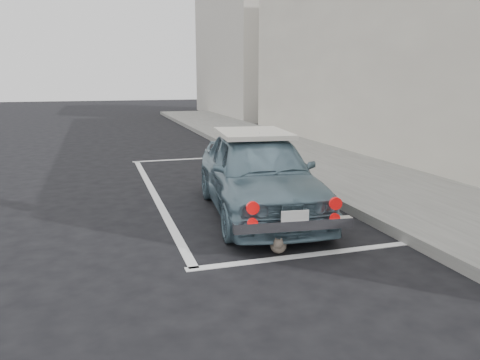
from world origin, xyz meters
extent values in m
plane|color=black|center=(0.00, 0.00, 0.00)|extent=(80.00, 80.00, 0.00)
cube|color=slate|center=(3.20, 2.00, 0.07)|extent=(2.80, 40.00, 0.15)
cube|color=beige|center=(6.35, 4.00, 3.50)|extent=(3.50, 18.00, 7.00)
cube|color=black|center=(4.66, 4.00, 1.40)|extent=(0.10, 16.00, 2.40)
cube|color=beige|center=(6.35, 20.00, 4.00)|extent=(3.50, 10.00, 8.00)
cube|color=silver|center=(0.50, -0.50, 0.00)|extent=(3.00, 0.12, 0.01)
cube|color=silver|center=(0.50, 6.50, 0.00)|extent=(3.00, 0.12, 0.01)
cube|color=silver|center=(-0.90, 3.00, 0.00)|extent=(0.12, 7.00, 0.01)
imported|color=slate|center=(0.49, 1.35, 0.63)|extent=(1.89, 3.86, 1.27)
cube|color=silver|center=(0.53, 1.72, 1.20)|extent=(1.20, 1.52, 0.07)
cube|color=silver|center=(0.29, -0.46, 0.38)|extent=(1.43, 0.27, 0.12)
cube|color=white|center=(0.29, -0.50, 0.48)|extent=(0.33, 0.06, 0.17)
cylinder|color=red|center=(-0.20, -0.43, 0.62)|extent=(0.15, 0.06, 0.15)
cylinder|color=red|center=(0.78, -0.54, 0.62)|extent=(0.15, 0.06, 0.15)
cylinder|color=red|center=(-0.20, -0.43, 0.44)|extent=(0.12, 0.05, 0.12)
cylinder|color=red|center=(0.78, -0.54, 0.44)|extent=(0.12, 0.05, 0.12)
ellipsoid|color=brown|center=(0.17, -0.30, 0.10)|extent=(0.30, 0.36, 0.19)
sphere|color=brown|center=(0.12, -0.43, 0.16)|extent=(0.12, 0.12, 0.12)
cone|color=brown|center=(0.09, -0.41, 0.22)|extent=(0.04, 0.04, 0.05)
cone|color=brown|center=(0.15, -0.44, 0.22)|extent=(0.04, 0.04, 0.05)
cylinder|color=brown|center=(0.27, -0.17, 0.04)|extent=(0.03, 0.20, 0.03)
camera|label=1|loc=(-1.84, -5.23, 2.05)|focal=35.00mm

